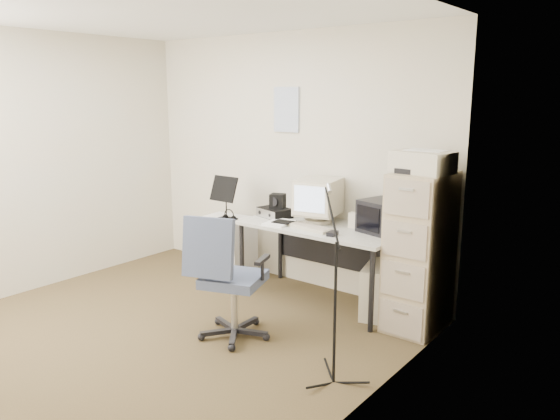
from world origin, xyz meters
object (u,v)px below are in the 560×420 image
Objects in this scene: desk at (320,264)px; side_cart at (227,247)px; filing_cabinet at (420,252)px; office_chair at (234,277)px.

side_cart is (-1.18, 0.00, -0.05)m from desk.
desk reaches higher than side_cart.
filing_cabinet is 2.16m from side_cart.
desk is 1.18m from side_cart.
desk is 1.50× the size of office_chair.
filing_cabinet reaches higher than office_chair.
filing_cabinet is 0.87× the size of desk.
filing_cabinet is at bearing 25.59° from office_chair.
filing_cabinet is 1.30× the size of office_chair.
side_cart is at bearing 116.01° from office_chair.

